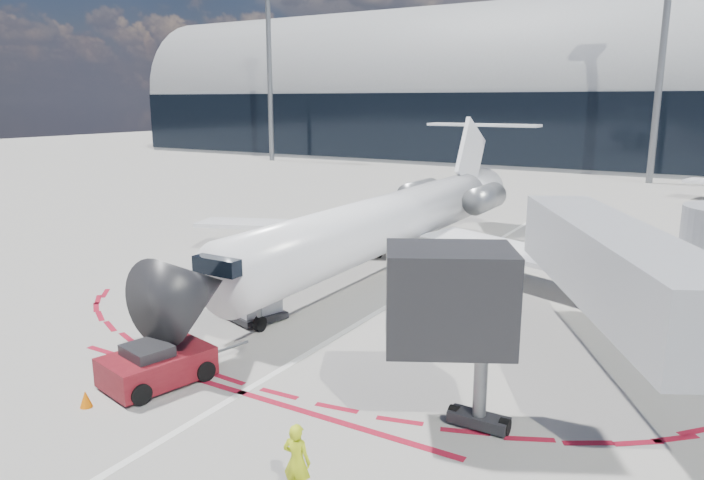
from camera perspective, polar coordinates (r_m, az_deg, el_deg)
The scene contains 12 objects.
ground at distance 28.54m, azimuth 5.22°, elevation -4.84°, with size 260.00×260.00×0.00m, color gray.
apron_centerline at distance 30.29m, azimuth 6.85°, elevation -3.84°, with size 0.25×40.00×0.01m, color silver.
apron_stop_bar at distance 19.50m, azimuth -9.97°, elevation -13.52°, with size 14.00×0.25×0.01m, color maroon.
terminal_building at distance 90.37m, azimuth 23.80°, elevation 11.54°, with size 150.00×24.15×24.00m.
jet_bridge at distance 22.40m, azimuth 25.05°, elevation -2.88°, with size 10.03×15.20×4.90m.
light_mast_west at distance 92.18m, azimuth -7.50°, elevation 14.95°, with size 0.70×0.70×25.00m, color slate.
light_mast_centre at distance 73.05m, azimuth 26.33°, elevation 14.45°, with size 0.70×0.70×25.00m, color slate.
regional_jet at distance 32.35m, azimuth 3.70°, elevation 1.84°, with size 24.30×29.96×7.50m.
pushback_tug at distance 20.52m, azimuth -17.33°, elevation -10.81°, with size 2.71×5.10×1.30m.
ramp_worker at distance 14.43m, azimuth -5.04°, elevation -19.42°, with size 0.64×0.42×1.77m, color #C2D716.
uld_container at distance 25.28m, azimuth -9.06°, elevation -4.79°, with size 2.72×2.50×2.10m.
safety_cone_right at distance 19.83m, azimuth -23.05°, elevation -13.15°, with size 0.35×0.35×0.49m, color #E36604.
Camera 1 is at (11.61, -24.64, 8.52)m, focal length 32.00 mm.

